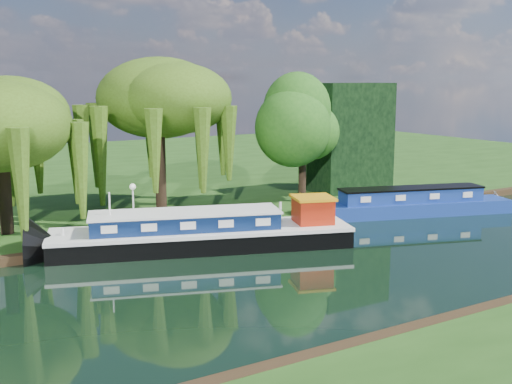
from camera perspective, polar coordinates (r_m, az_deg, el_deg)
ground at (r=27.53m, az=-3.94°, el=-8.60°), size 120.00×120.00×0.00m
far_bank at (r=59.06m, az=-19.29°, el=1.18°), size 120.00×52.00×0.45m
dutch_barge at (r=33.72m, az=-4.59°, el=-3.65°), size 15.92×8.38×3.30m
narrowboat at (r=42.90m, az=13.61°, el=-1.08°), size 13.57×6.24×1.97m
white_cruiser at (r=47.54m, az=20.49°, el=-1.22°), size 2.68×2.44×1.22m
willow_left at (r=36.77m, az=-21.78°, el=5.37°), size 6.65×6.65×7.97m
willow_right at (r=41.06m, az=-8.63°, el=7.28°), size 7.22×7.22×8.80m
tree_far_right at (r=43.73m, az=4.19°, el=5.90°), size 4.59×4.59×7.50m
conifer_hedge at (r=48.56m, az=8.45°, el=4.85°), size 6.00×3.00×8.00m
lamppost at (r=36.48m, az=-10.89°, el=-0.17°), size 0.36×0.36×2.56m
mooring_posts at (r=34.51m, az=-11.14°, el=-3.26°), size 19.16×0.16×1.00m
reeds_near at (r=25.79m, az=18.15°, el=-9.12°), size 33.70×1.50×1.10m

